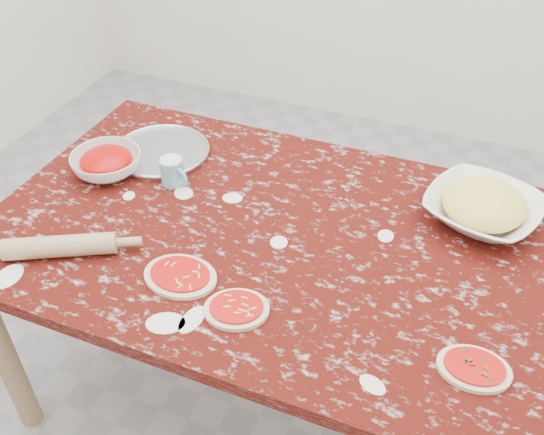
{
  "coord_description": "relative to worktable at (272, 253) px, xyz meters",
  "views": [
    {
      "loc": [
        0.48,
        -1.18,
        1.85
      ],
      "look_at": [
        0.0,
        0.0,
        0.8
      ],
      "focal_mm": 39.59,
      "sensor_mm": 36.0,
      "label": 1
    }
  ],
  "objects": [
    {
      "name": "ground",
      "position": [
        0.0,
        0.0,
        -0.67
      ],
      "size": [
        4.0,
        4.0,
        0.0
      ],
      "primitive_type": "plane",
      "color": "gray"
    },
    {
      "name": "worktable",
      "position": [
        0.0,
        0.0,
        0.0
      ],
      "size": [
        1.6,
        1.0,
        0.75
      ],
      "color": "#3A0B06",
      "rests_on": "ground"
    },
    {
      "name": "pizza_tray",
      "position": [
        -0.49,
        0.23,
        0.09
      ],
      "size": [
        0.34,
        0.34,
        0.01
      ],
      "primitive_type": "cylinder",
      "rotation": [
        0.0,
        0.0,
        0.11
      ],
      "color": "#B2B2B7",
      "rests_on": "worktable"
    },
    {
      "name": "sauce_bowl",
      "position": [
        -0.59,
        0.07,
        0.12
      ],
      "size": [
        0.22,
        0.22,
        0.07
      ],
      "primitive_type": "imported",
      "rotation": [
        0.0,
        0.0,
        -0.0
      ],
      "color": "white",
      "rests_on": "worktable"
    },
    {
      "name": "cheese_bowl",
      "position": [
        0.53,
        0.27,
        0.12
      ],
      "size": [
        0.39,
        0.39,
        0.08
      ],
      "primitive_type": "imported",
      "rotation": [
        0.0,
        0.0,
        -0.29
      ],
      "color": "white",
      "rests_on": "worktable"
    },
    {
      "name": "flour_mug",
      "position": [
        -0.37,
        0.1,
        0.13
      ],
      "size": [
        0.11,
        0.07,
        0.09
      ],
      "color": "#72B0BF",
      "rests_on": "worktable"
    },
    {
      "name": "pizza_left",
      "position": [
        -0.15,
        -0.26,
        0.09
      ],
      "size": [
        0.2,
        0.15,
        0.02
      ],
      "color": "beige",
      "rests_on": "worktable"
    },
    {
      "name": "pizza_mid",
      "position": [
        0.03,
        -0.31,
        0.09
      ],
      "size": [
        0.2,
        0.18,
        0.02
      ],
      "color": "beige",
      "rests_on": "worktable"
    },
    {
      "name": "pizza_right",
      "position": [
        0.59,
        -0.27,
        0.09
      ],
      "size": [
        0.17,
        0.14,
        0.02
      ],
      "color": "beige",
      "rests_on": "worktable"
    },
    {
      "name": "rolling_pin",
      "position": [
        -0.49,
        -0.3,
        0.11
      ],
      "size": [
        0.29,
        0.19,
        0.06
      ],
      "primitive_type": "cylinder",
      "rotation": [
        0.0,
        1.57,
        0.49
      ],
      "color": "tan",
      "rests_on": "worktable"
    }
  ]
}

